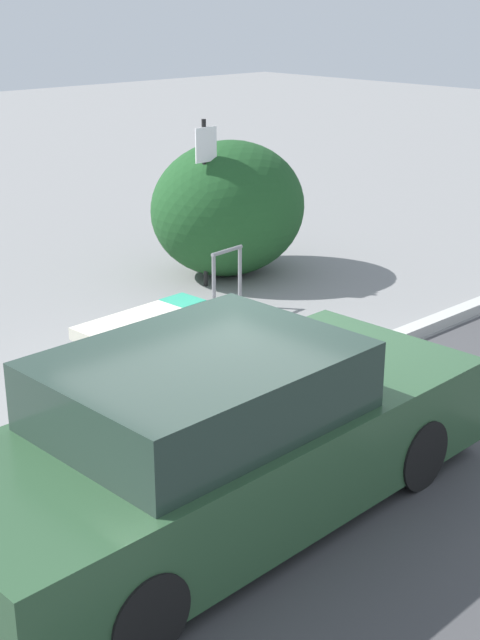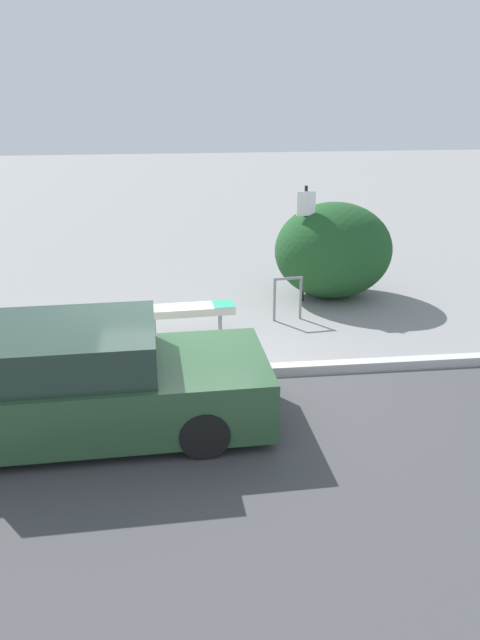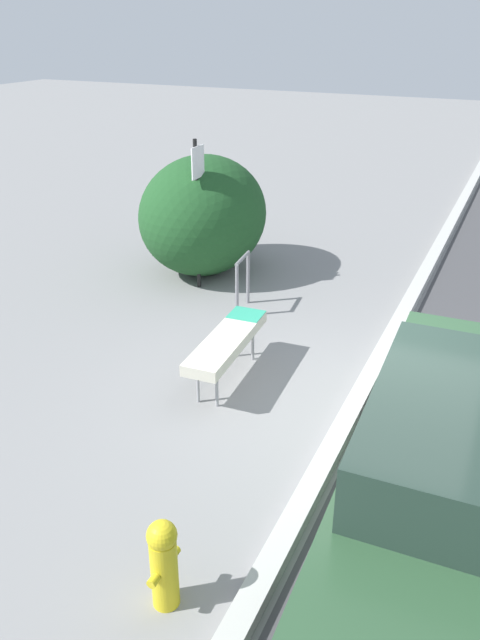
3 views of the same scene
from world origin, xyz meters
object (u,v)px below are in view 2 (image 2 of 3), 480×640
Objects in this scene: sign_post at (305,234)px; parked_car_near at (79,384)px; bike_rack at (288,294)px; bench at (188,310)px.

parked_car_near is (-3.80, -4.49, -0.74)m from sign_post.
bike_rack is 0.18× the size of parked_car_near.
bench is at bearing -160.61° from bike_rack.
bench is 1.97× the size of bike_rack.
parked_car_near reaches higher than bike_rack.
bike_rack is 1.40m from sign_post.
bike_rack is at bearing 44.95° from parked_car_near.
bench is at bearing -145.24° from sign_post.
parked_car_near is (-3.31, -3.51, 0.14)m from bike_rack.
bench is 1.96m from bike_rack.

